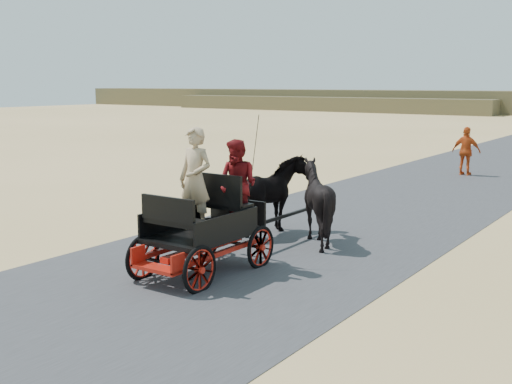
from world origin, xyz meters
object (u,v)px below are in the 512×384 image
Objects in this scene: horse_right at (317,202)px; pedestrian at (466,151)px; carriage at (204,252)px; horse_left at (272,197)px.

horse_right is 0.98× the size of pedestrian.
horse_left reaches higher than carriage.
pedestrian is (-0.43, 11.54, 0.01)m from horse_right.
horse_right is (0.55, 3.00, 0.49)m from carriage.
pedestrian is (0.12, 14.54, 0.50)m from carriage.
horse_left is 1.16× the size of pedestrian.
horse_right reaches higher than horse_left.
horse_left is at bearing 89.84° from pedestrian.
carriage is 3.09m from horse_right.
pedestrian is at bearing 89.54° from carriage.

